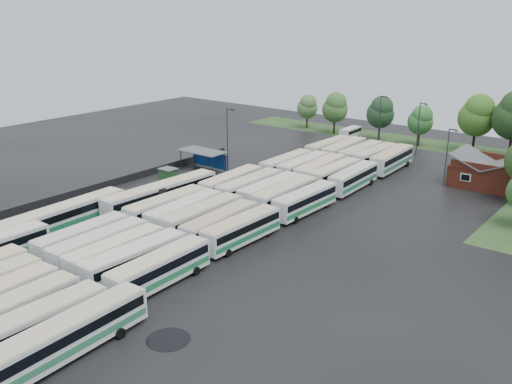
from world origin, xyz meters
The scene contains 51 objects.
ground centered at (0.00, 0.00, 0.00)m, with size 160.00×160.00×0.00m, color black.
brick_building centered at (24.00, 42.77, 1.87)m, with size 10.07×8.60×5.39m.
wash_shed centered at (-17.20, 22.02, 2.99)m, with size 8.20×4.20×3.58m.
utility_hut centered at (-16.20, 12.60, 1.32)m, with size 2.70×2.20×2.62m.
grass_strip_north centered at (2.00, 64.80, 0.01)m, with size 80.00×10.00×0.01m, color #2D4B20.
west_fence centered at (-22.20, 8.00, 0.60)m, with size 0.10×50.00×1.20m, color #2D2D30.
bus_r0c3 centered at (5.13, -26.01, 1.88)m, with size 2.97×12.37×3.42m.
bus_r0c4 centered at (8.55, -25.81, 1.91)m, with size 2.78×12.49×3.47m.
bus_r1c0 centered at (-4.25, -12.10, 1.83)m, with size 2.84×12.01×3.33m.
bus_r1c1 centered at (-1.02, -12.23, 1.87)m, with size 2.88×12.28×3.40m.
bus_r1c2 centered at (1.92, -12.33, 1.84)m, with size 2.65×12.05×3.35m.
bus_r1c3 centered at (5.03, -12.29, 1.90)m, with size 2.98×12.51×3.46m.
bus_r1c4 centered at (8.58, -12.15, 1.89)m, with size 2.97×12.44×3.44m.
bus_r2c0 centered at (-4.22, 0.98, 1.93)m, with size 2.85×12.62×3.50m.
bus_r2c1 centered at (-1.12, 1.15, 1.89)m, with size 3.23×12.47×3.44m.
bus_r2c2 centered at (1.86, 1.25, 1.92)m, with size 2.82×12.56×3.49m.
bus_r2c3 centered at (5.19, 0.87, 1.86)m, with size 3.02×12.21×3.37m.
bus_r2c4 centered at (8.24, 1.28, 1.82)m, with size 2.71×11.96×3.32m.
bus_r3c0 centered at (-4.57, 14.45, 1.89)m, with size 3.23×12.48×3.44m.
bus_r3c1 centered at (-1.04, 14.49, 1.92)m, with size 2.72×12.55×3.49m.
bus_r3c2 centered at (2.16, 15.04, 1.87)m, with size 2.62×12.21×3.40m.
bus_r3c3 centered at (5.11, 14.59, 1.91)m, with size 2.82×12.54×3.48m.
bus_r3c4 centered at (8.39, 14.69, 1.84)m, with size 2.78×12.04×3.34m.
bus_r4c0 centered at (-4.20, 28.21, 1.87)m, with size 2.77×12.23×3.40m.
bus_r4c1 centered at (-1.06, 28.67, 1.88)m, with size 2.89×12.36×3.42m.
bus_r4c2 centered at (2.17, 28.48, 1.92)m, with size 3.28×12.66×3.49m.
bus_r4c3 centered at (5.02, 28.43, 1.84)m, with size 2.75×12.05×3.34m.
bus_r4c4 centered at (8.34, 28.24, 1.84)m, with size 3.00×12.08×3.34m.
bus_r5c0 centered at (-4.47, 42.30, 1.88)m, with size 3.05×12.36×3.42m.
bus_r5c1 centered at (-1.28, 42.24, 1.92)m, with size 3.09×12.63×3.49m.
bus_r5c2 centered at (2.14, 42.18, 1.87)m, with size 2.70×12.24×3.40m.
bus_r5c3 centered at (5.01, 42.13, 1.86)m, with size 3.09×12.25×3.38m.
bus_r5c4 centered at (8.22, 41.96, 1.93)m, with size 3.16×12.72×3.52m.
artic_bus_west_b centered at (-8.91, 4.37, 1.95)m, with size 3.44×19.04×3.52m.
artic_bus_west_c centered at (-12.13, -9.54, 1.91)m, with size 3.37×18.62×3.44m.
artic_bus_east centered at (11.91, -26.83, 1.89)m, with size 3.37×18.43×3.40m.
minibus centered at (-9.00, 58.52, 1.43)m, with size 2.28×5.93×2.58m.
tree_north_0 centered at (-22.81, 62.94, 5.08)m, with size 4.77×4.77×7.90m.
tree_north_1 centered at (-14.50, 61.19, 6.01)m, with size 5.64×5.64×9.34m.
tree_north_2 centered at (-3.72, 61.35, 6.14)m, with size 5.76×5.76×9.54m.
tree_north_3 centered at (4.80, 61.98, 5.41)m, with size 5.08×5.08×8.41m.
tree_north_4 centered at (15.34, 63.20, 7.36)m, with size 6.91×6.91×11.45m.
lamp_post_ne centered at (18.94, 38.48, 5.39)m, with size 1.43×0.28×9.28m.
lamp_post_nw centered at (-13.35, 23.95, 6.38)m, with size 1.69×0.33×11.00m.
lamp_post_back_w centered at (-1.13, 55.93, 6.01)m, with size 1.59×0.31×10.35m.
lamp_post_back_e centered at (7.45, 54.66, 5.82)m, with size 1.54×0.30×10.02m.
puddle_0 centered at (-1.08, -22.01, 0.00)m, with size 5.26×5.26×0.01m, color black.
puddle_1 centered at (8.66, -23.00, 0.00)m, with size 3.53×3.53×0.01m, color black.
puddle_2 centered at (-8.03, 1.21, 0.00)m, with size 5.40×5.40×0.01m, color black.
puddle_3 centered at (6.28, 0.30, 0.00)m, with size 4.23×4.23×0.01m, color black.
puddle_4 centered at (16.39, -18.51, 0.00)m, with size 3.84×3.84×0.01m, color black.
Camera 1 is at (48.36, -47.17, 27.11)m, focal length 40.00 mm.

